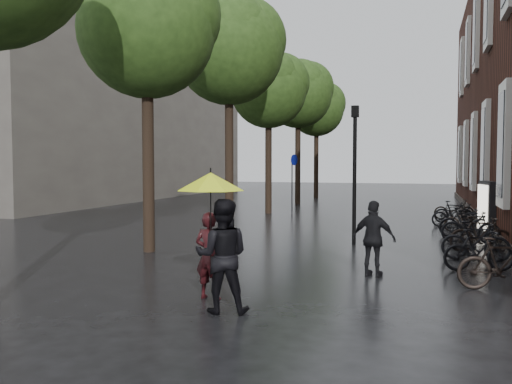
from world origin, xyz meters
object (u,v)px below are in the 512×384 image
at_px(person_burgundy, 210,255).
at_px(lamp_post, 355,161).
at_px(pedestrian_walking, 374,239).
at_px(person_black, 222,256).
at_px(parked_bicycles, 467,225).
at_px(ad_lightbox, 487,209).

distance_m(person_burgundy, lamp_post, 7.76).
bearing_deg(person_burgundy, pedestrian_walking, -127.07).
bearing_deg(person_burgundy, person_black, 130.77).
height_order(person_burgundy, pedestrian_walking, pedestrian_walking).
xyz_separation_m(pedestrian_walking, parked_bicycles, (2.37, 6.44, -0.35)).
relative_size(person_burgundy, parked_bicycles, 0.11).
bearing_deg(lamp_post, parked_bicycles, 30.42).
bearing_deg(person_black, parked_bicycles, -128.53).
height_order(pedestrian_walking, parked_bicycles, pedestrian_walking).
relative_size(person_black, ad_lightbox, 1.02).
relative_size(parked_bicycles, ad_lightbox, 7.79).
xyz_separation_m(pedestrian_walking, ad_lightbox, (3.07, 7.67, 0.11)).
xyz_separation_m(person_burgundy, ad_lightbox, (5.76, 10.55, 0.14)).
height_order(person_burgundy, person_black, person_black).
height_order(person_black, lamp_post, lamp_post).
distance_m(parked_bicycles, ad_lightbox, 1.48).
bearing_deg(parked_bicycles, person_burgundy, -118.49).
relative_size(person_black, pedestrian_walking, 1.14).
xyz_separation_m(parked_bicycles, lamp_post, (-3.35, -1.97, 2.06)).
bearing_deg(ad_lightbox, parked_bicycles, -130.44).
bearing_deg(person_black, pedestrian_walking, -135.01).
distance_m(ad_lightbox, lamp_post, 5.40).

